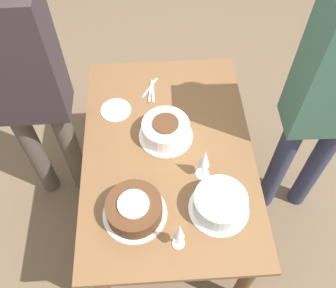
% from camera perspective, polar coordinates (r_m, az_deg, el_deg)
% --- Properties ---
extents(ground_plane, '(12.00, 12.00, 0.00)m').
position_cam_1_polar(ground_plane, '(2.55, 0.00, -10.33)').
color(ground_plane, brown).
extents(dining_table, '(1.29, 0.86, 0.75)m').
position_cam_1_polar(dining_table, '(2.00, 0.00, -2.88)').
color(dining_table, brown).
rests_on(dining_table, ground_plane).
extents(cake_center_white, '(0.28, 0.28, 0.11)m').
position_cam_1_polar(cake_center_white, '(1.91, -0.35, 2.15)').
color(cake_center_white, white).
rests_on(cake_center_white, dining_table).
extents(cake_front_chocolate, '(0.29, 0.29, 0.11)m').
position_cam_1_polar(cake_front_chocolate, '(1.69, -5.17, -9.86)').
color(cake_front_chocolate, white).
rests_on(cake_front_chocolate, dining_table).
extents(cake_back_decorated, '(0.28, 0.28, 0.11)m').
position_cam_1_polar(cake_back_decorated, '(1.70, 7.90, -9.01)').
color(cake_back_decorated, white).
rests_on(cake_back_decorated, dining_table).
extents(wine_glass_near, '(0.07, 0.07, 0.20)m').
position_cam_1_polar(wine_glass_near, '(1.72, 5.57, -2.36)').
color(wine_glass_near, silver).
rests_on(wine_glass_near, dining_table).
extents(wine_glass_far, '(0.06, 0.06, 0.20)m').
position_cam_1_polar(wine_glass_far, '(1.55, 1.72, -13.24)').
color(wine_glass_far, silver).
rests_on(wine_glass_far, dining_table).
extents(dessert_plate_left, '(0.17, 0.17, 0.01)m').
position_cam_1_polar(dessert_plate_left, '(2.07, -7.96, 5.15)').
color(dessert_plate_left, silver).
rests_on(dessert_plate_left, dining_table).
extents(fork_pile, '(0.19, 0.10, 0.01)m').
position_cam_1_polar(fork_pile, '(2.15, -2.58, 8.26)').
color(fork_pile, silver).
rests_on(fork_pile, dining_table).
extents(person_cutting, '(0.22, 0.40, 1.68)m').
position_cam_1_polar(person_cutting, '(1.96, -21.39, 8.87)').
color(person_cutting, '#4C4238').
rests_on(person_cutting, ground_plane).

